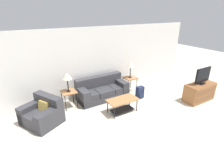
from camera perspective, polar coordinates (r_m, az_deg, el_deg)
ground_plane at (r=4.62m, az=20.99°, el=-21.80°), size 24.00×24.00×0.00m
wall_back at (r=6.82m, az=-5.01°, el=7.25°), size 9.03×0.06×2.60m
couch at (r=6.69m, az=-3.24°, el=-2.18°), size 1.92×0.87×0.82m
armchair at (r=5.67m, az=-21.73°, el=-9.05°), size 1.27×1.34×0.80m
coffee_table at (r=5.76m, az=3.43°, el=-6.10°), size 1.01×0.54×0.47m
side_table_left at (r=6.15m, az=-13.94°, el=-2.90°), size 0.49×0.50×0.59m
side_table_right at (r=7.23m, az=5.89°, el=1.68°), size 0.49×0.50×0.59m
table_lamp_left at (r=5.91m, az=-14.49°, el=2.44°), size 0.34×0.34×0.67m
table_lamp_right at (r=7.03m, az=6.09°, el=6.33°), size 0.34×0.34×0.67m
tv_console at (r=7.25m, az=26.62°, el=-2.36°), size 1.21×0.54×0.67m
television at (r=7.03m, az=27.55°, el=2.48°), size 0.76×0.20×0.61m
backpack at (r=6.81m, az=9.11°, el=-2.69°), size 0.28×0.27×0.46m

